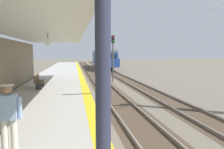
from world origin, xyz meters
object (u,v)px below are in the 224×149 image
Objects in this scene: approaching_train at (103,58)px; rail_signal_post at (113,54)px; platform_bench at (39,81)px; commuter_person at (8,117)px.

approaching_train is 21.58m from rail_signal_post.
approaching_train is 12.25× the size of platform_bench.
approaching_train reaches higher than platform_bench.
approaching_train is at bearing 84.75° from rail_signal_post.
approaching_train is 39.72m from commuter_person.
rail_signal_post is at bearing 71.86° from commuter_person.
rail_signal_post is at bearing -95.25° from approaching_train.
commuter_person is at bearing -84.51° from platform_bench.
commuter_person reaches higher than platform_bench.
platform_bench is (-8.61, -29.51, -0.80)m from approaching_train.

